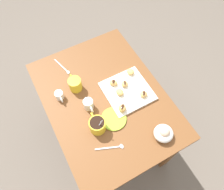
{
  "coord_description": "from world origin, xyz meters",
  "views": [
    {
      "loc": [
        -0.58,
        0.27,
        1.93
      ],
      "look_at": [
        -0.01,
        -0.04,
        0.75
      ],
      "focal_mm": 34.78,
      "sensor_mm": 36.0,
      "label": 1
    }
  ],
  "objects_px": {
    "coffee_mug_yellow_right": "(75,84)",
    "beignet_2": "(122,108)",
    "saucer_lime_left": "(114,119)",
    "dining_table": "(106,108)",
    "beignet_4": "(125,84)",
    "coffee_mug_yellow_left": "(97,125)",
    "cream_pitcher_white": "(89,104)",
    "beignet_0": "(144,94)",
    "beignet_5": "(113,83)",
    "chocolate_sauce_pitcher": "(59,95)",
    "beignet_3": "(131,72)",
    "beignet_1": "(120,92)",
    "pastry_plate_square": "(127,91)",
    "ice_cream_bowl": "(164,133)"
  },
  "relations": [
    {
      "from": "beignet_3",
      "to": "beignet_1",
      "type": "bearing_deg",
      "value": 126.07
    },
    {
      "from": "coffee_mug_yellow_left",
      "to": "beignet_1",
      "type": "xyz_separation_m",
      "value": [
        0.13,
        -0.22,
        -0.01
      ]
    },
    {
      "from": "coffee_mug_yellow_right",
      "to": "ice_cream_bowl",
      "type": "bearing_deg",
      "value": -149.94
    },
    {
      "from": "pastry_plate_square",
      "to": "saucer_lime_left",
      "type": "xyz_separation_m",
      "value": [
        -0.12,
        0.17,
        -0.0
      ]
    },
    {
      "from": "cream_pitcher_white",
      "to": "ice_cream_bowl",
      "type": "height_order",
      "value": "ice_cream_bowl"
    },
    {
      "from": "coffee_mug_yellow_right",
      "to": "beignet_0",
      "type": "distance_m",
      "value": 0.43
    },
    {
      "from": "coffee_mug_yellow_left",
      "to": "ice_cream_bowl",
      "type": "distance_m",
      "value": 0.38
    },
    {
      "from": "beignet_2",
      "to": "beignet_4",
      "type": "xyz_separation_m",
      "value": [
        0.14,
        -0.1,
        -0.0
      ]
    },
    {
      "from": "chocolate_sauce_pitcher",
      "to": "beignet_0",
      "type": "height_order",
      "value": "chocolate_sauce_pitcher"
    },
    {
      "from": "coffee_mug_yellow_right",
      "to": "beignet_0",
      "type": "relative_size",
      "value": 2.56
    },
    {
      "from": "beignet_0",
      "to": "saucer_lime_left",
      "type": "bearing_deg",
      "value": 100.9
    },
    {
      "from": "dining_table",
      "to": "pastry_plate_square",
      "type": "distance_m",
      "value": 0.21
    },
    {
      "from": "dining_table",
      "to": "ice_cream_bowl",
      "type": "xyz_separation_m",
      "value": [
        -0.37,
        -0.18,
        0.18
      ]
    },
    {
      "from": "coffee_mug_yellow_left",
      "to": "beignet_4",
      "type": "height_order",
      "value": "coffee_mug_yellow_left"
    },
    {
      "from": "beignet_1",
      "to": "beignet_3",
      "type": "height_order",
      "value": "beignet_1"
    },
    {
      "from": "pastry_plate_square",
      "to": "coffee_mug_yellow_left",
      "type": "bearing_deg",
      "value": 114.79
    },
    {
      "from": "coffee_mug_yellow_right",
      "to": "beignet_3",
      "type": "distance_m",
      "value": 0.37
    },
    {
      "from": "beignet_2",
      "to": "ice_cream_bowl",
      "type": "bearing_deg",
      "value": -152.55
    },
    {
      "from": "beignet_3",
      "to": "beignet_5",
      "type": "height_order",
      "value": "same"
    },
    {
      "from": "saucer_lime_left",
      "to": "beignet_3",
      "type": "xyz_separation_m",
      "value": [
        0.23,
        -0.25,
        0.03
      ]
    },
    {
      "from": "beignet_0",
      "to": "coffee_mug_yellow_left",
      "type": "bearing_deg",
      "value": 98.02
    },
    {
      "from": "beignet_4",
      "to": "coffee_mug_yellow_right",
      "type": "bearing_deg",
      "value": 62.78
    },
    {
      "from": "saucer_lime_left",
      "to": "beignet_2",
      "type": "distance_m",
      "value": 0.08
    },
    {
      "from": "beignet_0",
      "to": "beignet_1",
      "type": "bearing_deg",
      "value": 55.89
    },
    {
      "from": "cream_pitcher_white",
      "to": "beignet_3",
      "type": "relative_size",
      "value": 2.0
    },
    {
      "from": "beignet_4",
      "to": "beignet_0",
      "type": "bearing_deg",
      "value": -151.31
    },
    {
      "from": "coffee_mug_yellow_right",
      "to": "beignet_4",
      "type": "relative_size",
      "value": 2.69
    },
    {
      "from": "coffee_mug_yellow_right",
      "to": "beignet_2",
      "type": "relative_size",
      "value": 2.29
    },
    {
      "from": "coffee_mug_yellow_left",
      "to": "beignet_5",
      "type": "distance_m",
      "value": 0.3
    },
    {
      "from": "beignet_0",
      "to": "beignet_3",
      "type": "bearing_deg",
      "value": -5.05
    },
    {
      "from": "coffee_mug_yellow_right",
      "to": "ice_cream_bowl",
      "type": "distance_m",
      "value": 0.61
    },
    {
      "from": "beignet_0",
      "to": "beignet_5",
      "type": "distance_m",
      "value": 0.2
    },
    {
      "from": "dining_table",
      "to": "beignet_5",
      "type": "relative_size",
      "value": 18.79
    },
    {
      "from": "ice_cream_bowl",
      "to": "pastry_plate_square",
      "type": "bearing_deg",
      "value": 5.05
    },
    {
      "from": "beignet_1",
      "to": "saucer_lime_left",
      "type": "bearing_deg",
      "value": 138.59
    },
    {
      "from": "coffee_mug_yellow_right",
      "to": "ice_cream_bowl",
      "type": "relative_size",
      "value": 1.07
    },
    {
      "from": "dining_table",
      "to": "beignet_4",
      "type": "bearing_deg",
      "value": -84.24
    },
    {
      "from": "chocolate_sauce_pitcher",
      "to": "cream_pitcher_white",
      "type": "bearing_deg",
      "value": -138.27
    },
    {
      "from": "cream_pitcher_white",
      "to": "beignet_0",
      "type": "relative_size",
      "value": 2.24
    },
    {
      "from": "ice_cream_bowl",
      "to": "beignet_4",
      "type": "height_order",
      "value": "ice_cream_bowl"
    },
    {
      "from": "chocolate_sauce_pitcher",
      "to": "saucer_lime_left",
      "type": "xyz_separation_m",
      "value": [
        -0.29,
        -0.22,
        -0.03
      ]
    },
    {
      "from": "dining_table",
      "to": "cream_pitcher_white",
      "type": "height_order",
      "value": "cream_pitcher_white"
    },
    {
      "from": "saucer_lime_left",
      "to": "dining_table",
      "type": "bearing_deg",
      "value": -7.72
    },
    {
      "from": "cream_pitcher_white",
      "to": "beignet_4",
      "type": "relative_size",
      "value": 2.36
    },
    {
      "from": "beignet_1",
      "to": "beignet_4",
      "type": "height_order",
      "value": "beignet_1"
    },
    {
      "from": "coffee_mug_yellow_left",
      "to": "beignet_0",
      "type": "bearing_deg",
      "value": -81.98
    },
    {
      "from": "coffee_mug_yellow_left",
      "to": "saucer_lime_left",
      "type": "xyz_separation_m",
      "value": [
        0.0,
        -0.11,
        -0.04
      ]
    },
    {
      "from": "saucer_lime_left",
      "to": "beignet_2",
      "type": "height_order",
      "value": "beignet_2"
    },
    {
      "from": "chocolate_sauce_pitcher",
      "to": "beignet_3",
      "type": "relative_size",
      "value": 1.76
    },
    {
      "from": "coffee_mug_yellow_left",
      "to": "beignet_4",
      "type": "bearing_deg",
      "value": -58.79
    }
  ]
}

